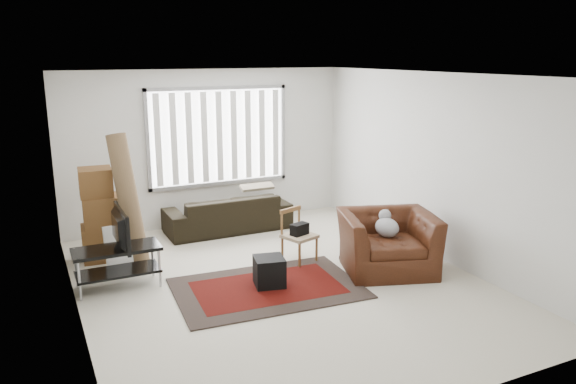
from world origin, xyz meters
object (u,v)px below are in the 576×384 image
tv_stand (117,259)px  armchair (388,238)px  sofa (228,207)px  moving_boxes (100,217)px  side_chair (299,233)px

tv_stand → armchair: bearing=-16.0°
sofa → armchair: 3.02m
sofa → armchair: bearing=117.1°
tv_stand → moving_boxes: bearing=91.5°
tv_stand → side_chair: bearing=-3.7°
moving_boxes → sofa: bearing=13.1°
side_chair → armchair: armchair is taller
moving_boxes → side_chair: bearing=-27.9°
side_chair → sofa: bearing=84.2°
tv_stand → armchair: 3.63m
sofa → moving_boxes: bearing=13.0°
sofa → armchair: (1.38, -2.69, 0.06)m
side_chair → armchair: size_ratio=0.51×
tv_stand → side_chair: 2.53m
moving_boxes → armchair: (3.51, -2.19, -0.16)m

